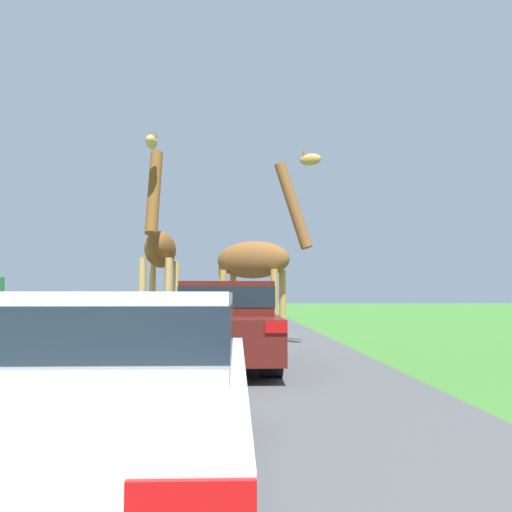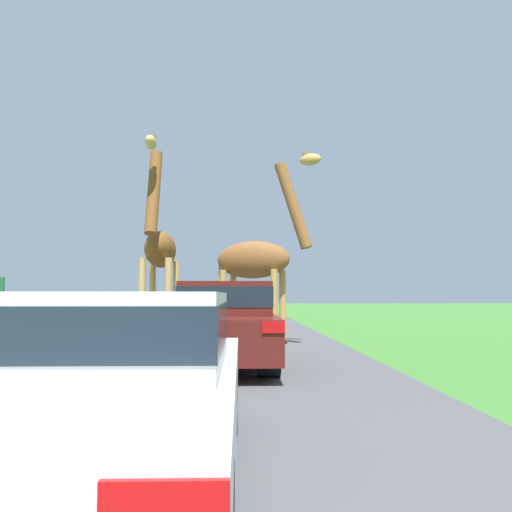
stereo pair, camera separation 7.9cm
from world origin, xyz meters
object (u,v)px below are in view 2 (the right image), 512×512
at_px(giraffe_companion, 160,251).
at_px(car_queue_left, 226,321).
at_px(car_lead_maroon, 94,381).
at_px(car_queue_right, 252,308).
at_px(car_far_ahead, 255,304).
at_px(giraffe_near_road, 258,259).

distance_m(giraffe_companion, car_queue_left, 4.12).
height_order(car_lead_maroon, car_queue_left, car_queue_left).
relative_size(car_lead_maroon, car_queue_right, 1.06).
distance_m(car_queue_left, car_far_ahead, 19.57).
distance_m(car_lead_maroon, car_far_ahead, 25.75).
height_order(giraffe_companion, car_queue_left, giraffe_companion).
xyz_separation_m(car_lead_maroon, car_queue_left, (0.74, 6.15, 0.10)).
relative_size(giraffe_near_road, car_queue_right, 1.16).
xyz_separation_m(giraffe_near_road, car_lead_maroon, (-1.45, -10.29, -1.52)).
bearing_deg(giraffe_near_road, car_queue_right, -155.79).
relative_size(giraffe_near_road, car_queue_left, 1.06).
xyz_separation_m(car_lead_maroon, car_queue_right, (1.46, 17.98, 0.04)).
xyz_separation_m(car_queue_left, car_far_ahead, (1.03, 19.54, -0.04)).
bearing_deg(giraffe_near_road, car_far_ahead, -156.86).
relative_size(car_lead_maroon, car_far_ahead, 1.11).
bearing_deg(car_queue_right, car_far_ahead, 87.76).
height_order(car_queue_right, car_far_ahead, car_far_ahead).
bearing_deg(car_queue_right, giraffe_companion, -106.24).
bearing_deg(giraffe_near_road, giraffe_companion, -48.61).
distance_m(giraffe_near_road, car_lead_maroon, 10.50).
xyz_separation_m(giraffe_near_road, giraffe_companion, (-2.45, -0.75, 0.15)).
distance_m(car_lead_maroon, car_queue_left, 6.19).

